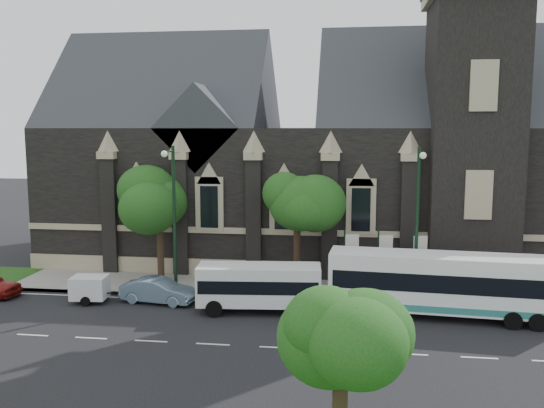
% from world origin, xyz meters
% --- Properties ---
extents(ground, '(160.00, 160.00, 0.00)m').
position_xyz_m(ground, '(0.00, 0.00, 0.00)').
color(ground, black).
rests_on(ground, ground).
extents(sidewalk, '(80.00, 5.00, 0.15)m').
position_xyz_m(sidewalk, '(0.00, 9.50, 0.07)').
color(sidewalk, gray).
rests_on(sidewalk, ground).
extents(museum, '(40.00, 17.70, 29.90)m').
position_xyz_m(museum, '(5.12, 18.78, 8.17)').
color(museum, black).
rests_on(museum, ground).
extents(tree_park_east, '(3.40, 3.40, 6.28)m').
position_xyz_m(tree_park_east, '(6.18, -9.32, 4.62)').
color(tree_park_east, black).
rests_on(tree_park_east, ground).
extents(tree_walk_right, '(4.08, 4.08, 7.80)m').
position_xyz_m(tree_walk_right, '(3.21, 10.71, 5.82)').
color(tree_walk_right, black).
rests_on(tree_walk_right, ground).
extents(tree_walk_left, '(3.91, 3.91, 7.64)m').
position_xyz_m(tree_walk_left, '(-5.80, 10.70, 5.73)').
color(tree_walk_left, black).
rests_on(tree_walk_left, ground).
extents(street_lamp_near, '(0.36, 1.88, 9.00)m').
position_xyz_m(street_lamp_near, '(10.00, 7.09, 5.11)').
color(street_lamp_near, black).
rests_on(street_lamp_near, ground).
extents(street_lamp_mid, '(0.36, 1.88, 9.00)m').
position_xyz_m(street_lamp_mid, '(-4.00, 7.09, 5.11)').
color(street_lamp_mid, black).
rests_on(street_lamp_mid, ground).
extents(banner_flag_left, '(0.90, 0.10, 4.00)m').
position_xyz_m(banner_flag_left, '(6.29, 9.00, 2.38)').
color(banner_flag_left, black).
rests_on(banner_flag_left, ground).
extents(banner_flag_center, '(0.90, 0.10, 4.00)m').
position_xyz_m(banner_flag_center, '(8.29, 9.00, 2.38)').
color(banner_flag_center, black).
rests_on(banner_flag_center, ground).
extents(banner_flag_right, '(0.90, 0.10, 4.00)m').
position_xyz_m(banner_flag_right, '(10.29, 9.00, 2.38)').
color(banner_flag_right, black).
rests_on(banner_flag_right, ground).
extents(tour_coach, '(11.80, 3.47, 3.40)m').
position_xyz_m(tour_coach, '(11.09, 5.42, 1.85)').
color(tour_coach, white).
rests_on(tour_coach, ground).
extents(shuttle_bus, '(6.86, 2.90, 2.59)m').
position_xyz_m(shuttle_bus, '(1.43, 5.06, 1.50)').
color(shuttle_bus, white).
rests_on(shuttle_bus, ground).
extents(box_trailer, '(2.92, 1.72, 1.53)m').
position_xyz_m(box_trailer, '(-8.57, 5.40, 0.87)').
color(box_trailer, silver).
rests_on(box_trailer, ground).
extents(sedan, '(4.50, 2.08, 1.43)m').
position_xyz_m(sedan, '(-4.62, 5.86, 0.71)').
color(sedan, '#738EA6').
rests_on(sedan, ground).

